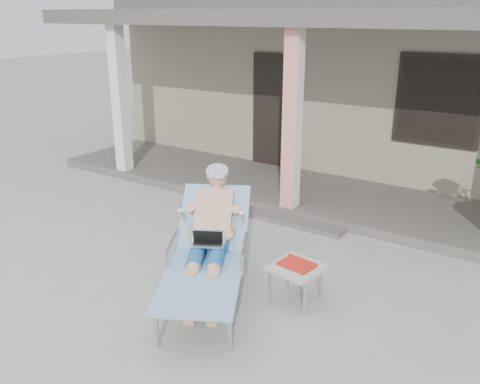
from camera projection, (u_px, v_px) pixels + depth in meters
The scene contains 7 objects.
ground at pixel (205, 270), 6.13m from camera, with size 60.00×60.00×0.00m, color #9E9E99.
house at pixel (389, 77), 10.70m from camera, with size 10.40×5.40×3.30m.
porch_deck at pixel (313, 195), 8.47m from camera, with size 10.00×2.00×0.15m, color #605B56.
porch_overhang at pixel (320, 24), 7.53m from camera, with size 10.00×2.30×2.85m.
porch_step at pixel (280, 219), 7.58m from camera, with size 2.00×0.30×0.07m, color #605B56.
lounger at pixel (208, 223), 5.38m from camera, with size 1.62×2.13×1.35m.
side_table at pixel (297, 269), 5.36m from camera, with size 0.57×0.57×0.45m.
Camera 1 is at (3.35, -4.34, 2.93)m, focal length 38.00 mm.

